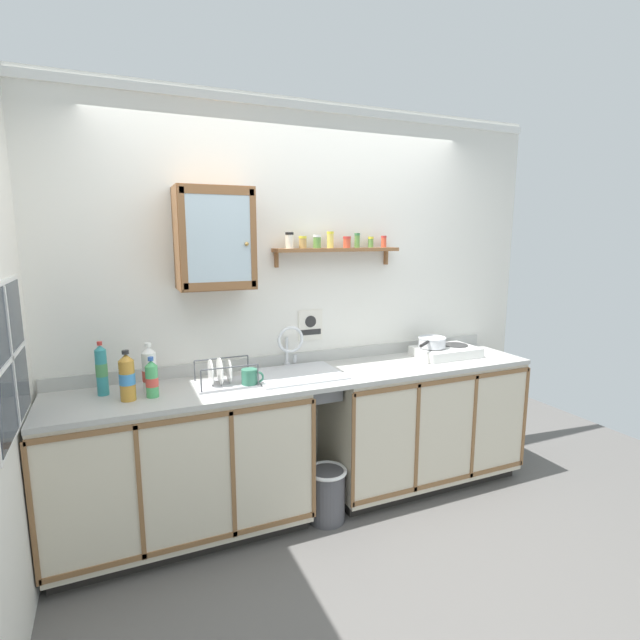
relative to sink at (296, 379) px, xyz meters
The scene contains 20 objects.
floor 0.98m from the sink, 76.60° to the right, with size 6.18×6.18×0.00m, color #565451.
back_wall 0.53m from the sink, 70.36° to the left, with size 3.78×0.07×2.67m.
lower_cabinet_run 0.87m from the sink, behind, with size 1.49×0.57×0.90m.
lower_cabinet_run_right 1.05m from the sink, ahead, with size 1.44×0.57×0.90m.
countertop 0.10m from the sink, 22.71° to the right, with size 3.14×0.59×0.03m, color #B2B2AD.
backsplash 0.26m from the sink, 67.68° to the left, with size 3.14×0.02×0.08m, color #B2B2AD.
sink is the anchor object (origin of this frame).
hot_plate_stove 1.18m from the sink, ahead, with size 0.45×0.30×0.07m.
saucepan 1.07m from the sink, ahead, with size 0.31×0.26×0.08m.
bottle_opaque_white_0 0.90m from the sink, behind, with size 0.08×0.08×0.28m.
bottle_soda_green_1 0.90m from the sink, behind, with size 0.07×0.07×0.23m.
bottle_juice_amber_2 1.03m from the sink, behind, with size 0.08×0.08×0.28m.
bottle_detergent_teal_3 1.15m from the sink, behind, with size 0.06×0.06×0.31m.
dish_rack 0.48m from the sink, behind, with size 0.36×0.24×0.17m.
mug 0.37m from the sink, 160.71° to the right, with size 0.13×0.09×0.10m.
wall_cabinet 1.02m from the sink, 167.71° to the left, with size 0.44×0.30×0.60m.
spice_shelf 0.92m from the sink, 26.12° to the left, with size 0.89×0.14×0.23m.
warning_sign 0.43m from the sink, 50.47° to the left, with size 0.18×0.01×0.21m.
window 1.58m from the sink, 167.13° to the right, with size 0.03×0.76×0.69m.
trash_bin 0.75m from the sink, 62.32° to the right, with size 0.26×0.26×0.35m.
Camera 1 is at (-1.14, -2.38, 1.80)m, focal length 26.83 mm.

